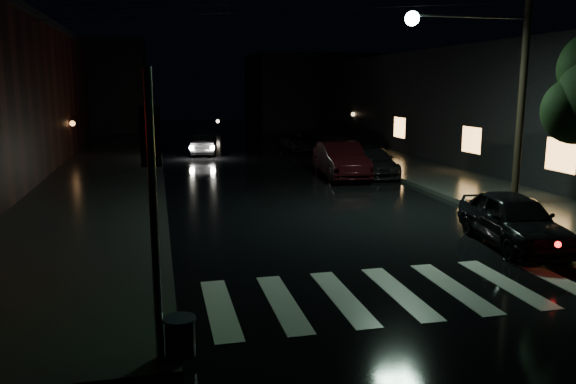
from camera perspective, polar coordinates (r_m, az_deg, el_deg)
ground at (r=10.50m, az=0.06°, el=-12.20°), size 120.00×120.00×0.00m
sidewalk_left at (r=23.92m, az=-19.63°, el=0.47°), size 6.00×44.00×0.15m
sidewalk_right at (r=26.71m, az=14.26°, el=1.79°), size 4.00×44.00×0.15m
building_right at (r=33.49m, az=22.12°, el=8.13°), size 10.00×40.00×6.00m
building_far_left at (r=54.97m, az=-21.61°, el=9.95°), size 14.00×10.00×8.00m
building_far_right at (r=56.77m, az=3.52°, el=10.17°), size 14.00×10.00×7.00m
crosswalk at (r=11.92m, az=13.88°, el=-9.63°), size 9.00×3.00×0.01m
signal_pole_corner at (r=8.35m, az=-12.16°, el=-7.30°), size 0.68×0.61×4.20m
utility_pole at (r=19.78m, az=21.24°, el=11.52°), size 4.92×0.44×8.00m
parked_car_a at (r=15.64m, az=21.93°, el=-2.60°), size 2.15×4.24×1.38m
parked_car_b at (r=25.38m, az=5.39°, el=3.26°), size 2.04×4.93×1.59m
parked_car_c at (r=26.22m, az=8.49°, el=3.09°), size 2.26×4.57×1.28m
parked_car_d at (r=35.80m, az=1.28°, el=5.24°), size 2.19×4.61×1.27m
oncoming_car at (r=34.17m, az=-8.54°, el=4.86°), size 1.85×4.02×1.28m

